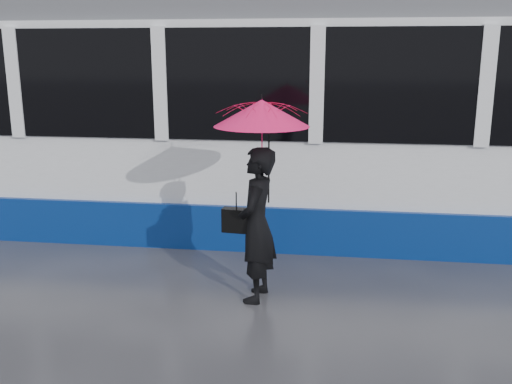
# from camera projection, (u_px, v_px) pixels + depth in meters

# --- Properties ---
(ground) EXTENTS (90.00, 90.00, 0.00)m
(ground) POSITION_uv_depth(u_px,v_px,m) (291.00, 292.00, 6.35)
(ground) COLOR #2C2C31
(ground) RESTS_ON ground
(rails) EXTENTS (34.00, 1.51, 0.02)m
(rails) POSITION_uv_depth(u_px,v_px,m) (304.00, 226.00, 8.75)
(rails) COLOR #3F3D38
(rails) RESTS_ON ground
(tram) EXTENTS (26.00, 2.56, 3.35)m
(tram) POSITION_uv_depth(u_px,v_px,m) (498.00, 123.00, 8.00)
(tram) COLOR white
(tram) RESTS_ON ground
(woman) EXTENTS (0.45, 0.64, 1.66)m
(woman) POSITION_uv_depth(u_px,v_px,m) (257.00, 225.00, 5.99)
(woman) COLOR black
(woman) RESTS_ON ground
(umbrella) EXTENTS (1.06, 1.06, 1.12)m
(umbrella) POSITION_uv_depth(u_px,v_px,m) (262.00, 132.00, 5.75)
(umbrella) COLOR #FE1571
(umbrella) RESTS_ON ground
(handbag) EXTENTS (0.31, 0.16, 0.44)m
(handbag) POSITION_uv_depth(u_px,v_px,m) (236.00, 220.00, 6.03)
(handbag) COLOR black
(handbag) RESTS_ON ground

